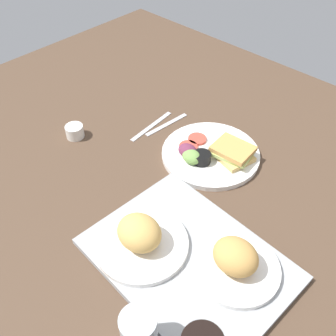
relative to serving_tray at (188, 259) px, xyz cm
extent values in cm
cube|color=#4C3828|center=(19.93, -19.50, -2.30)|extent=(190.00, 150.00, 3.00)
cube|color=#9EA0A3|center=(0.00, 0.00, 0.00)|extent=(46.73, 35.40, 1.60)
cylinder|color=white|center=(-10.00, -5.00, 1.50)|extent=(19.20, 19.20, 1.40)
ellipsoid|color=tan|center=(-9.24, -4.73, 5.72)|extent=(10.32, 8.92, 7.04)
cylinder|color=white|center=(10.00, 5.00, 1.50)|extent=(21.93, 21.93, 1.40)
ellipsoid|color=tan|center=(10.24, 5.25, 5.90)|extent=(10.84, 9.36, 7.39)
cylinder|color=white|center=(19.15, -32.00, 0.00)|extent=(29.03, 29.03, 1.60)
cube|color=#DBB266|center=(13.35, -34.61, 1.50)|extent=(12.85, 11.39, 1.40)
cube|color=#B2C66B|center=(13.35, -34.61, 2.70)|extent=(12.47, 10.88, 1.00)
cube|color=tan|center=(13.35, -34.61, 3.90)|extent=(11.70, 9.87, 1.40)
cylinder|color=#D14738|center=(25.68, -33.45, 1.20)|extent=(5.60, 5.60, 0.80)
cylinder|color=#D14738|center=(25.25, -28.81, 1.20)|extent=(5.60, 5.60, 0.80)
cylinder|color=black|center=(18.43, -26.92, 2.30)|extent=(5.20, 5.20, 3.00)
cylinder|color=#EFEACC|center=(18.43, -26.92, 3.40)|extent=(4.26, 4.26, 0.60)
ellipsoid|color=#729E4C|center=(20.60, -25.03, 2.60)|extent=(6.00, 4.80, 3.60)
ellipsoid|color=#6B2D47|center=(23.22, -26.19, 2.60)|extent=(6.00, 4.80, 3.60)
cylinder|color=silver|center=(-6.06, 20.78, 4.96)|extent=(6.98, 6.98, 11.52)
cylinder|color=silver|center=(55.95, -9.88, 1.20)|extent=(5.60, 5.60, 4.00)
cube|color=#B7B7BC|center=(39.15, -34.00, -0.55)|extent=(3.00, 17.06, 0.50)
cube|color=#B7B7BC|center=(42.15, -30.00, -0.55)|extent=(3.02, 19.05, 0.50)
camera|label=1|loc=(-30.92, 39.21, 77.13)|focal=41.50mm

